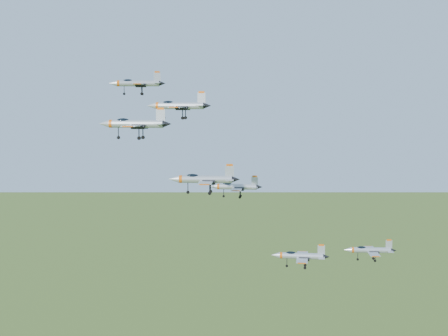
# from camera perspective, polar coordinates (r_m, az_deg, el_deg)

# --- Properties ---
(jet_lead) EXTENTS (13.00, 11.11, 3.56)m
(jet_lead) POSITION_cam_1_polar(r_m,az_deg,el_deg) (148.48, -8.01, 7.69)
(jet_lead) COLOR #A2A8AE
(jet_left_high) EXTENTS (13.59, 11.26, 3.63)m
(jet_left_high) POSITION_cam_1_polar(r_m,az_deg,el_deg) (127.82, -4.24, 5.72)
(jet_left_high) COLOR #A2A8AE
(jet_right_high) EXTENTS (13.64, 11.34, 3.65)m
(jet_right_high) POSITION_cam_1_polar(r_m,az_deg,el_deg) (113.47, -8.24, 4.04)
(jet_right_high) COLOR #A2A8AE
(jet_left_low) EXTENTS (11.44, 9.58, 3.06)m
(jet_left_low) POSITION_cam_1_polar(r_m,az_deg,el_deg) (133.08, 1.03, -1.71)
(jet_left_low) COLOR #A2A8AE
(jet_right_low) EXTENTS (13.61, 11.48, 3.66)m
(jet_right_low) POSITION_cam_1_polar(r_m,az_deg,el_deg) (118.38, -1.90, -1.01)
(jet_right_low) COLOR #A2A8AE
(jet_trail) EXTENTS (11.49, 9.57, 3.07)m
(jet_trail) POSITION_cam_1_polar(r_m,az_deg,el_deg) (124.34, 6.93, -7.97)
(jet_trail) COLOR #A2A8AE
(jet_extra) EXTENTS (10.88, 9.16, 2.93)m
(jet_extra) POSITION_cam_1_polar(r_m,az_deg,el_deg) (134.11, 13.15, -7.31)
(jet_extra) COLOR #A2A8AE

